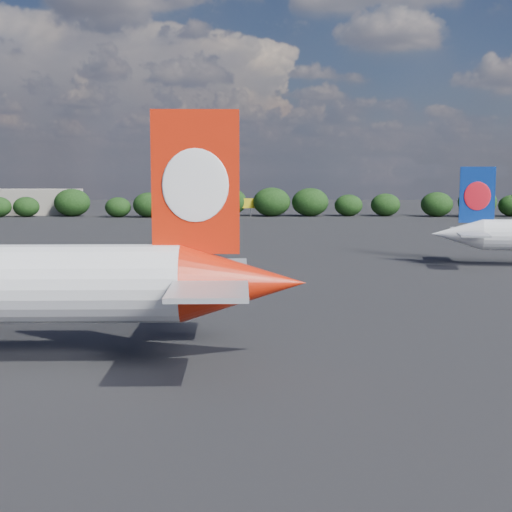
{
  "coord_description": "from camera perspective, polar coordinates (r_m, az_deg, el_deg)",
  "views": [
    {
      "loc": [
        16.66,
        -36.26,
        13.76
      ],
      "look_at": [
        16.0,
        12.0,
        8.0
      ],
      "focal_mm": 50.0,
      "sensor_mm": 36.0,
      "label": 1
    }
  ],
  "objects": [
    {
      "name": "billboard_yellow",
      "position": [
        218.53,
        -0.44,
        4.21
      ],
      "size": [
        5.0,
        0.3,
        5.5
      ],
      "color": "yellow",
      "rests_on": "ground"
    },
    {
      "name": "highway_sign",
      "position": [
        215.33,
        -8.5,
        3.9
      ],
      "size": [
        6.0,
        0.3,
        4.5
      ],
      "color": "#156A27",
      "rests_on": "ground"
    },
    {
      "name": "ground",
      "position": [
        98.65,
        -8.95,
        -1.3
      ],
      "size": [
        500.0,
        500.0,
        0.0
      ],
      "primitive_type": "plane",
      "color": "black",
      "rests_on": "ground"
    },
    {
      "name": "terminal_building",
      "position": [
        242.62,
        -18.93,
        4.13
      ],
      "size": [
        42.0,
        16.0,
        8.0
      ],
      "color": "gray",
      "rests_on": "ground"
    },
    {
      "name": "horizon_treeline",
      "position": [
        217.35,
        -0.22,
        4.19
      ],
      "size": [
        202.86,
        16.29,
        8.96
      ],
      "color": "black",
      "rests_on": "ground"
    }
  ]
}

